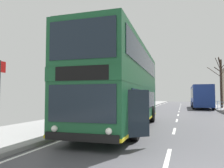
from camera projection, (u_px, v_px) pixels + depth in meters
name	position (u px, v px, depth m)	size (l,w,h in m)	color
double_decker_bus_main	(122.00, 85.00, 11.42)	(3.42, 10.56, 4.29)	#19512D
background_bus_far_lane	(201.00, 96.00, 30.96)	(2.67, 10.70, 3.16)	navy
bare_tree_far_01	(221.00, 81.00, 29.83)	(3.13, 2.63, 7.17)	#423328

